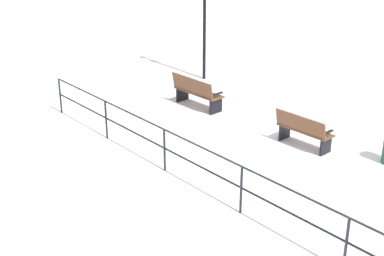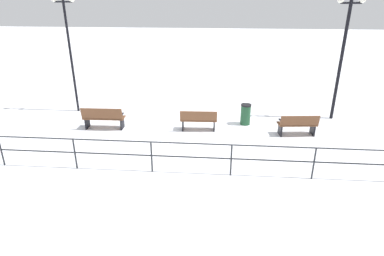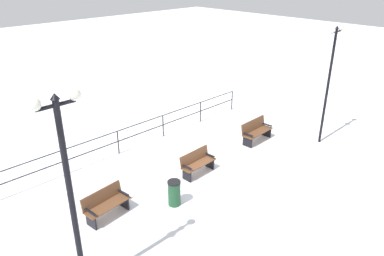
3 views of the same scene
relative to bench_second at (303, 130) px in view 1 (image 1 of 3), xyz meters
The scene contains 4 objects.
ground_plane 0.46m from the bench_second, ahead, with size 80.00×80.00×0.00m, color white.
bench_second is the anchor object (origin of this frame).
bench_third 3.79m from the bench_second, 92.33° to the left, with size 0.62×1.65×0.94m.
waterfront_railing 3.36m from the bench_second, behind, with size 0.05×12.00×1.03m.
Camera 1 is at (-10.23, -7.73, 5.73)m, focal length 52.20 mm.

